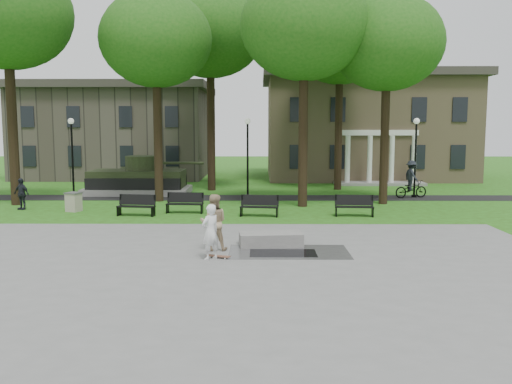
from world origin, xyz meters
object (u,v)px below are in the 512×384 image
(concrete_block, at_px, (271,239))
(park_bench_0, at_px, (136,205))
(cyclist, at_px, (411,183))
(trash_bin, at_px, (74,202))
(friend_watching, at_px, (214,222))
(skateboarder, at_px, (210,232))

(concrete_block, distance_m, park_bench_0, 9.09)
(cyclist, height_order, trash_bin, cyclist)
(friend_watching, height_order, trash_bin, friend_watching)
(concrete_block, bearing_deg, friend_watching, -158.42)
(skateboarder, xyz_separation_m, park_bench_0, (-4.31, 8.66, -0.38))
(friend_watching, relative_size, cyclist, 0.86)
(skateboarder, distance_m, park_bench_0, 9.69)
(skateboarder, xyz_separation_m, friend_watching, (-0.01, 1.30, 0.08))
(concrete_block, bearing_deg, trash_bin, 140.83)
(skateboarder, height_order, friend_watching, friend_watching)
(trash_bin, bearing_deg, park_bench_0, -20.62)
(park_bench_0, height_order, trash_bin, park_bench_0)
(trash_bin, bearing_deg, friend_watching, -48.21)
(concrete_block, xyz_separation_m, trash_bin, (-9.68, 7.89, 0.24))
(park_bench_0, bearing_deg, trash_bin, 167.90)
(cyclist, bearing_deg, friend_watching, 126.97)
(cyclist, height_order, park_bench_0, cyclist)
(park_bench_0, bearing_deg, skateboarder, -55.01)
(friend_watching, distance_m, park_bench_0, 8.55)
(concrete_block, bearing_deg, cyclist, 57.10)
(skateboarder, relative_size, cyclist, 0.79)
(concrete_block, bearing_deg, skateboarder, -133.18)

